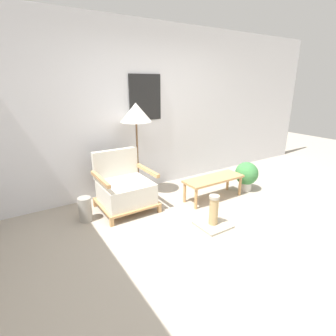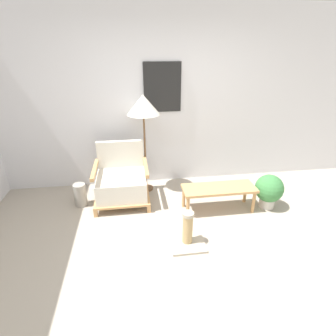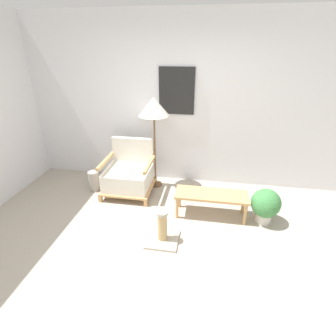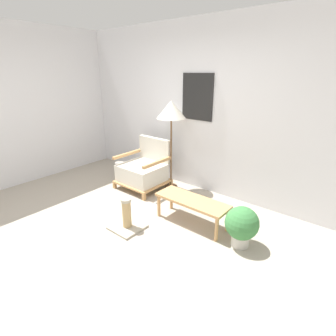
% 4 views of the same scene
% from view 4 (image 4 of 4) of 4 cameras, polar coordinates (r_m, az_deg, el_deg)
% --- Properties ---
extents(ground_plane, '(14.00, 14.00, 0.00)m').
position_cam_4_polar(ground_plane, '(3.38, -14.30, -15.34)').
color(ground_plane, '#A89E8E').
extents(wall_back, '(8.00, 0.09, 2.70)m').
position_cam_4_polar(wall_back, '(4.34, 7.25, 12.46)').
color(wall_back, silver).
rests_on(wall_back, ground_plane).
extents(wall_left, '(0.06, 8.00, 2.70)m').
position_cam_4_polar(wall_left, '(5.33, -28.28, 11.70)').
color(wall_left, silver).
rests_on(wall_left, ground_plane).
extents(armchair, '(0.77, 0.73, 0.84)m').
position_cam_4_polar(armchair, '(4.58, -5.33, -0.47)').
color(armchair, tan).
rests_on(armchair, ground_plane).
extents(floor_lamp, '(0.47, 0.47, 1.50)m').
position_cam_4_polar(floor_lamp, '(4.30, 0.72, 12.14)').
color(floor_lamp, brown).
rests_on(floor_lamp, ground_plane).
extents(coffee_table, '(1.00, 0.36, 0.36)m').
position_cam_4_polar(coffee_table, '(3.50, 5.22, -7.49)').
color(coffee_table, tan).
rests_on(coffee_table, ground_plane).
extents(vase, '(0.17, 0.17, 0.33)m').
position_cam_4_polar(vase, '(5.02, -10.45, -0.61)').
color(vase, '#9E998E').
rests_on(vase, ground_plane).
extents(potted_plant, '(0.39, 0.39, 0.50)m').
position_cam_4_polar(potted_plant, '(3.20, 15.74, -11.79)').
color(potted_plant, beige).
rests_on(potted_plant, ground_plane).
extents(scratching_post, '(0.39, 0.39, 0.43)m').
position_cam_4_polar(scratching_post, '(3.50, -8.91, -10.93)').
color(scratching_post, '#B2A893').
rests_on(scratching_post, ground_plane).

